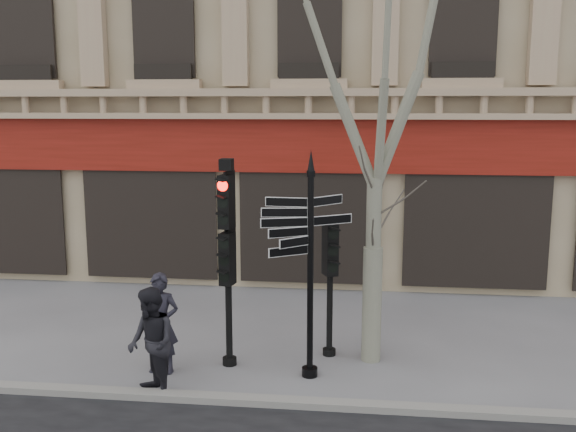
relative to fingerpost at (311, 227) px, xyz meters
name	(u,v)px	position (x,y,z in m)	size (l,w,h in m)	color
ground	(285,369)	(-0.46, 0.25, -2.59)	(80.00, 80.00, 0.00)	slate
kerb	(274,402)	(-0.46, -1.15, -2.53)	(80.00, 0.25, 0.12)	gray
fingerpost	(311,227)	(0.00, 0.00, 0.00)	(2.10, 2.10, 3.85)	black
traffic_signal_main	(228,237)	(-1.46, 0.32, -0.27)	(0.46, 0.37, 3.66)	black
traffic_signal_secondary	(330,264)	(0.28, 0.98, -0.85)	(0.50, 0.44, 2.49)	black
plane_tree	(378,37)	(1.04, 0.82, 3.08)	(3.04, 3.04, 8.07)	gray
pedestrian_a	(161,323)	(-2.55, -0.12, -1.71)	(0.64, 0.42, 1.75)	black
pedestrian_b	(151,343)	(-2.41, -1.05, -1.71)	(0.86, 0.67, 1.76)	black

